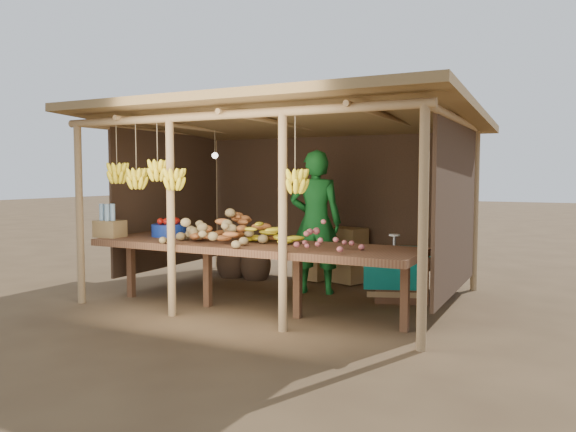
% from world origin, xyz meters
% --- Properties ---
extents(ground, '(60.00, 60.00, 0.00)m').
position_xyz_m(ground, '(0.00, 0.00, 0.00)').
color(ground, brown).
rests_on(ground, ground).
extents(stall_structure, '(4.70, 3.50, 2.43)m').
position_xyz_m(stall_structure, '(-0.06, -0.09, 1.91)').
color(stall_structure, tan).
rests_on(stall_structure, ground).
extents(counter, '(3.90, 1.05, 0.80)m').
position_xyz_m(counter, '(0.00, -0.95, 0.74)').
color(counter, brown).
rests_on(counter, ground).
extents(potato_heap, '(1.07, 0.68, 0.37)m').
position_xyz_m(potato_heap, '(-0.35, -1.20, 0.98)').
color(potato_heap, olive).
rests_on(potato_heap, counter).
extents(sweet_potato_heap, '(1.12, 0.92, 0.36)m').
position_xyz_m(sweet_potato_heap, '(-0.22, -0.98, 0.98)').
color(sweet_potato_heap, '#A85D2B').
rests_on(sweet_potato_heap, counter).
extents(onion_heap, '(0.83, 0.69, 0.35)m').
position_xyz_m(onion_heap, '(1.01, -1.16, 0.98)').
color(onion_heap, '#AE5454').
rests_on(onion_heap, counter).
extents(banana_pile, '(0.74, 0.55, 0.35)m').
position_xyz_m(banana_pile, '(0.23, -0.86, 0.98)').
color(banana_pile, yellow).
rests_on(banana_pile, counter).
extents(tomato_basin, '(0.44, 0.44, 0.23)m').
position_xyz_m(tomato_basin, '(-1.31, -0.78, 0.90)').
color(tomato_basin, navy).
rests_on(tomato_basin, counter).
extents(bottle_box, '(0.35, 0.28, 0.42)m').
position_xyz_m(bottle_box, '(-1.90, -1.20, 0.96)').
color(bottle_box, olive).
rests_on(bottle_box, counter).
extents(vendor, '(0.79, 0.63, 1.91)m').
position_xyz_m(vendor, '(0.23, 0.35, 0.95)').
color(vendor, '#176925').
rests_on(vendor, ground).
extents(tarp_crate, '(0.88, 0.83, 0.85)m').
position_xyz_m(tarp_crate, '(1.36, 0.44, 0.35)').
color(tarp_crate, brown).
rests_on(tarp_crate, ground).
extents(carton_stack, '(1.13, 0.53, 0.79)m').
position_xyz_m(carton_stack, '(0.18, 1.20, 0.35)').
color(carton_stack, olive).
rests_on(carton_stack, ground).
extents(burlap_sacks, '(0.90, 0.47, 0.63)m').
position_xyz_m(burlap_sacks, '(-1.19, 0.85, 0.28)').
color(burlap_sacks, '#473121').
rests_on(burlap_sacks, ground).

